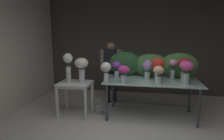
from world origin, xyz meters
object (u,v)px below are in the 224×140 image
Objects in this scene: florist at (111,66)px; vase_scarlet_dahlias at (158,67)px; vase_ivory_tulips at (106,70)px; vase_cream_lisianthus_tall at (81,66)px; vase_lilac_carnations at (147,68)px; watering_can at (100,108)px; vase_blush_snapdragons at (173,67)px; vase_fuchsia_stock at (186,69)px; vase_magenta_lilies at (124,72)px; vase_crimson_anemones at (185,67)px; vase_peach_ranunculus at (158,73)px; side_table_white at (75,87)px; display_table_glass at (151,85)px; vase_white_roses_tall at (68,65)px; vase_violet_freesia at (116,67)px.

florist is 1.38m from vase_scarlet_dahlias.
vase_cream_lisianthus_tall is at bearing 158.64° from vase_ivory_tulips.
vase_lilac_carnations is 1.44m from watering_can.
florist is 1.58m from vase_blush_snapdragons.
vase_cream_lisianthus_tall is at bearing 177.10° from vase_fuchsia_stock.
vase_cream_lisianthus_tall is (-2.21, 0.11, -0.03)m from vase_fuchsia_stock.
vase_crimson_anemones is at bearing 16.54° from vase_magenta_lilies.
side_table_white is at bearing 176.08° from vase_peach_ranunculus.
side_table_white is 1.37× the size of vase_cream_lisianthus_tall.
vase_cream_lisianthus_tall is at bearing -177.27° from vase_scarlet_dahlias.
vase_blush_snapdragons is at bearing 7.78° from vase_lilac_carnations.
side_table_white is 1.86m from vase_peach_ranunculus.
vase_lilac_carnations is (-0.09, 0.10, 0.37)m from display_table_glass.
florist is 1.08m from vase_ivory_tulips.
side_table_white is 1.89m from vase_scarlet_dahlias.
vase_blush_snapdragons is (0.34, 0.49, 0.05)m from vase_peach_ranunculus.
vase_blush_snapdragons is at bearing 9.55° from side_table_white.
florist reaches higher than vase_cream_lisianthus_tall.
vase_white_roses_tall is (-2.29, -0.36, 0.04)m from vase_blush_snapdragons.
vase_cream_lisianthus_tall is at bearing 167.70° from vase_magenta_lilies.
florist is at bearing 145.47° from display_table_glass.
display_table_glass is at bearing -34.53° from florist.
vase_scarlet_dahlias is at bearing 0.92° from watering_can.
vase_ivory_tulips is 0.65× the size of vase_white_roses_tall.
display_table_glass is at bearing 160.20° from vase_fuchsia_stock.
vase_fuchsia_stock is at bearing -93.50° from vase_crimson_anemones.
side_table_white is 1.17m from florist.
vase_magenta_lilies is at bearing -163.46° from vase_crimson_anemones.
vase_lilac_carnations reaches higher than vase_magenta_lilies.
vase_violet_freesia is 0.69× the size of vase_cream_lisianthus_tall.
vase_fuchsia_stock reaches higher than display_table_glass.
vase_scarlet_dahlias is at bearing 4.43° from side_table_white.
vase_fuchsia_stock is 1.60m from vase_ivory_tulips.
vase_peach_ranunculus is 0.28m from vase_scarlet_dahlias.
vase_violet_freesia is 0.58× the size of vase_white_roses_tall.
vase_lilac_carnations is at bearing 10.17° from side_table_white.
display_table_glass is 4.47× the size of vase_blush_snapdragons.
side_table_white is 1.04m from vase_violet_freesia.
vase_lilac_carnations is (0.93, -0.61, 0.08)m from florist.
vase_cream_lisianthus_tall is (-0.52, -0.83, 0.10)m from florist.
vase_cream_lisianthus_tall is 1.56× the size of watering_can.
side_table_white is at bearing -173.66° from display_table_glass.
vase_lilac_carnations is (0.70, -0.04, 0.02)m from vase_violet_freesia.
side_table_white is at bearing 172.28° from vase_magenta_lilies.
vase_peach_ranunculus is 0.97× the size of vase_violet_freesia.
vase_cream_lisianthus_tall is at bearing -171.48° from vase_blush_snapdragons.
florist is 1.94m from vase_fuchsia_stock.
vase_magenta_lilies is at bearing 4.09° from vase_ivory_tulips.
vase_crimson_anemones is at bearing 86.50° from vase_fuchsia_stock.
vase_magenta_lilies is 1.14m from watering_can.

